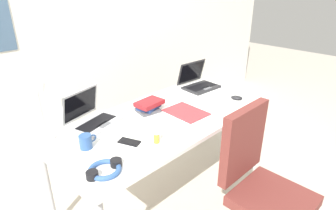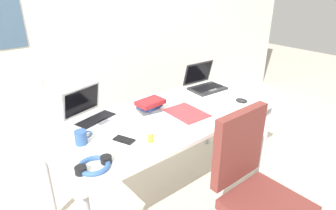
{
  "view_description": "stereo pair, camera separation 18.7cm",
  "coord_description": "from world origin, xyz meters",
  "px_view_note": "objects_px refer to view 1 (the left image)",
  "views": [
    {
      "loc": [
        -1.38,
        -1.36,
        1.69
      ],
      "look_at": [
        0.0,
        0.0,
        0.82
      ],
      "focal_mm": 30.71,
      "sensor_mm": 36.0,
      "label": 1
    },
    {
      "loc": [
        -1.24,
        -1.49,
        1.69
      ],
      "look_at": [
        0.0,
        0.0,
        0.82
      ],
      "focal_mm": 30.71,
      "sensor_mm": 36.0,
      "label": 2
    }
  ],
  "objects_px": {
    "paper_folder_center": "(186,112)",
    "coffee_mug": "(86,142)",
    "desk_lamp": "(43,113)",
    "office_chair": "(261,196)",
    "computer_mouse": "(237,98)",
    "cell_phone": "(129,142)",
    "laptop_back_right": "(198,82)",
    "pill_bottle": "(156,137)",
    "book_stack": "(149,106)",
    "headphones": "(105,169)",
    "laptop_front_right": "(91,118)"
  },
  "relations": [
    {
      "from": "office_chair",
      "to": "book_stack",
      "type": "bearing_deg",
      "value": 97.75
    },
    {
      "from": "desk_lamp",
      "to": "pill_bottle",
      "type": "bearing_deg",
      "value": -47.08
    },
    {
      "from": "pill_bottle",
      "to": "headphones",
      "type": "bearing_deg",
      "value": -177.47
    },
    {
      "from": "headphones",
      "to": "laptop_front_right",
      "type": "bearing_deg",
      "value": 64.5
    },
    {
      "from": "laptop_back_right",
      "to": "headphones",
      "type": "relative_size",
      "value": 1.57
    },
    {
      "from": "cell_phone",
      "to": "office_chair",
      "type": "xyz_separation_m",
      "value": [
        0.52,
        -0.67,
        -0.35
      ]
    },
    {
      "from": "desk_lamp",
      "to": "office_chair",
      "type": "bearing_deg",
      "value": -50.47
    },
    {
      "from": "pill_bottle",
      "to": "cell_phone",
      "type": "bearing_deg",
      "value": 134.55
    },
    {
      "from": "coffee_mug",
      "to": "paper_folder_center",
      "type": "bearing_deg",
      "value": -7.41
    },
    {
      "from": "headphones",
      "to": "book_stack",
      "type": "distance_m",
      "value": 0.78
    },
    {
      "from": "computer_mouse",
      "to": "office_chair",
      "type": "relative_size",
      "value": 0.1
    },
    {
      "from": "computer_mouse",
      "to": "coffee_mug",
      "type": "bearing_deg",
      "value": 146.28
    },
    {
      "from": "coffee_mug",
      "to": "office_chair",
      "type": "relative_size",
      "value": 0.12
    },
    {
      "from": "office_chair",
      "to": "computer_mouse",
      "type": "bearing_deg",
      "value": 45.87
    },
    {
      "from": "paper_folder_center",
      "to": "coffee_mug",
      "type": "height_order",
      "value": "coffee_mug"
    },
    {
      "from": "computer_mouse",
      "to": "pill_bottle",
      "type": "relative_size",
      "value": 1.22
    },
    {
      "from": "coffee_mug",
      "to": "pill_bottle",
      "type": "bearing_deg",
      "value": -37.28
    },
    {
      "from": "laptop_back_right",
      "to": "book_stack",
      "type": "relative_size",
      "value": 1.55
    },
    {
      "from": "laptop_back_right",
      "to": "paper_folder_center",
      "type": "height_order",
      "value": "laptop_back_right"
    },
    {
      "from": "computer_mouse",
      "to": "coffee_mug",
      "type": "xyz_separation_m",
      "value": [
        -1.28,
        0.24,
        0.03
      ]
    },
    {
      "from": "desk_lamp",
      "to": "laptop_back_right",
      "type": "relative_size",
      "value": 1.19
    },
    {
      "from": "laptop_back_right",
      "to": "coffee_mug",
      "type": "bearing_deg",
      "value": -172.03
    },
    {
      "from": "laptop_back_right",
      "to": "pill_bottle",
      "type": "xyz_separation_m",
      "value": [
        -0.95,
        -0.44,
        -0.01
      ]
    },
    {
      "from": "headphones",
      "to": "book_stack",
      "type": "xyz_separation_m",
      "value": [
        0.67,
        0.39,
        0.03
      ]
    },
    {
      "from": "computer_mouse",
      "to": "cell_phone",
      "type": "distance_m",
      "value": 1.07
    },
    {
      "from": "cell_phone",
      "to": "paper_folder_center",
      "type": "bearing_deg",
      "value": -18.45
    },
    {
      "from": "laptop_back_right",
      "to": "book_stack",
      "type": "height_order",
      "value": "laptop_back_right"
    },
    {
      "from": "cell_phone",
      "to": "pill_bottle",
      "type": "height_order",
      "value": "pill_bottle"
    },
    {
      "from": "office_chair",
      "to": "cell_phone",
      "type": "bearing_deg",
      "value": 127.79
    },
    {
      "from": "pill_bottle",
      "to": "desk_lamp",
      "type": "bearing_deg",
      "value": 132.92
    },
    {
      "from": "cell_phone",
      "to": "headphones",
      "type": "bearing_deg",
      "value": -175.2
    },
    {
      "from": "paper_folder_center",
      "to": "office_chair",
      "type": "bearing_deg",
      "value": -94.66
    },
    {
      "from": "laptop_back_right",
      "to": "cell_phone",
      "type": "xyz_separation_m",
      "value": [
        -1.07,
        -0.32,
        -0.04
      ]
    },
    {
      "from": "headphones",
      "to": "book_stack",
      "type": "height_order",
      "value": "book_stack"
    },
    {
      "from": "desk_lamp",
      "to": "book_stack",
      "type": "bearing_deg",
      "value": -9.83
    },
    {
      "from": "headphones",
      "to": "pill_bottle",
      "type": "height_order",
      "value": "pill_bottle"
    },
    {
      "from": "laptop_back_right",
      "to": "laptop_front_right",
      "type": "height_order",
      "value": "laptop_front_right"
    },
    {
      "from": "laptop_back_right",
      "to": "pill_bottle",
      "type": "relative_size",
      "value": 4.24
    },
    {
      "from": "coffee_mug",
      "to": "laptop_back_right",
      "type": "bearing_deg",
      "value": 7.97
    },
    {
      "from": "laptop_back_right",
      "to": "computer_mouse",
      "type": "bearing_deg",
      "value": -90.55
    },
    {
      "from": "laptop_front_right",
      "to": "pill_bottle",
      "type": "height_order",
      "value": "laptop_front_right"
    },
    {
      "from": "paper_folder_center",
      "to": "cell_phone",
      "type": "bearing_deg",
      "value": -176.66
    },
    {
      "from": "cell_phone",
      "to": "book_stack",
      "type": "height_order",
      "value": "book_stack"
    },
    {
      "from": "laptop_back_right",
      "to": "paper_folder_center",
      "type": "bearing_deg",
      "value": -150.09
    },
    {
      "from": "desk_lamp",
      "to": "book_stack",
      "type": "relative_size",
      "value": 1.85
    },
    {
      "from": "cell_phone",
      "to": "office_chair",
      "type": "distance_m",
      "value": 0.91
    },
    {
      "from": "laptop_front_right",
      "to": "book_stack",
      "type": "xyz_separation_m",
      "value": [
        0.42,
        -0.13,
        -0.0
      ]
    },
    {
      "from": "laptop_back_right",
      "to": "paper_folder_center",
      "type": "relative_size",
      "value": 1.08
    },
    {
      "from": "desk_lamp",
      "to": "book_stack",
      "type": "xyz_separation_m",
      "value": [
        0.74,
        -0.13,
        -0.15
      ]
    },
    {
      "from": "laptop_front_right",
      "to": "computer_mouse",
      "type": "distance_m",
      "value": 1.2
    }
  ]
}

